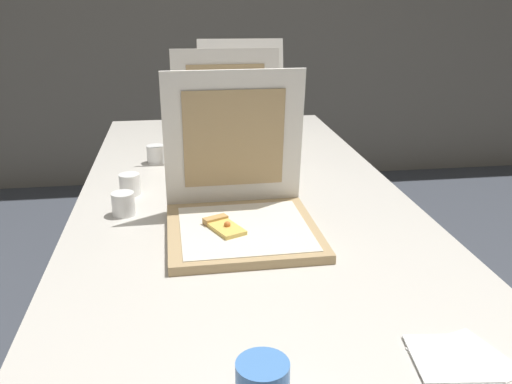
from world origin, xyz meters
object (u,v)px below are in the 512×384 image
(table, at_px, (242,208))
(cup_white_far, at_px, (156,154))
(napkin_pile, at_px, (458,359))
(cup_white_near_center, at_px, (123,204))
(cup_white_mid, at_px, (130,184))
(pizza_box_front, at_px, (240,209))
(pizza_box_back, at_px, (243,125))
(pizza_box_middle, at_px, (230,157))

(table, height_order, cup_white_far, cup_white_far)
(napkin_pile, bearing_deg, cup_white_near_center, 129.78)
(cup_white_far, height_order, cup_white_mid, same)
(pizza_box_front, xyz_separation_m, pizza_box_back, (0.12, 0.90, -0.00))
(pizza_box_middle, distance_m, pizza_box_back, 0.46)
(pizza_box_middle, height_order, napkin_pile, pizza_box_middle)
(cup_white_near_center, bearing_deg, napkin_pile, -50.22)
(pizza_box_back, relative_size, napkin_pile, 2.79)
(pizza_box_front, distance_m, cup_white_mid, 0.42)
(cup_white_mid, relative_size, cup_white_near_center, 1.00)
(cup_white_mid, bearing_deg, pizza_box_middle, 25.79)
(pizza_box_front, relative_size, cup_white_mid, 6.18)
(pizza_box_back, xyz_separation_m, cup_white_near_center, (-0.42, -0.76, -0.02))
(pizza_box_back, height_order, cup_white_mid, pizza_box_back)
(cup_white_mid, relative_size, napkin_pile, 0.36)
(table, relative_size, cup_white_mid, 32.99)
(pizza_box_back, bearing_deg, table, -93.57)
(pizza_box_middle, bearing_deg, cup_white_mid, -153.23)
(table, height_order, pizza_box_middle, pizza_box_middle)
(pizza_box_middle, height_order, cup_white_far, pizza_box_middle)
(pizza_box_back, height_order, napkin_pile, pizza_box_back)
(pizza_box_middle, bearing_deg, table, -84.38)
(pizza_box_front, relative_size, napkin_pile, 2.20)
(pizza_box_middle, bearing_deg, pizza_box_front, -91.44)
(table, height_order, napkin_pile, napkin_pile)
(cup_white_far, distance_m, napkin_pile, 1.28)
(table, relative_size, pizza_box_middle, 5.27)
(pizza_box_back, distance_m, napkin_pile, 1.48)
(cup_white_mid, distance_m, napkin_pile, 1.05)
(pizza_box_front, bearing_deg, cup_white_mid, 133.54)
(table, height_order, pizza_box_back, pizza_box_back)
(cup_white_near_center, height_order, napkin_pile, cup_white_near_center)
(cup_white_mid, bearing_deg, pizza_box_back, 55.67)
(pizza_box_back, xyz_separation_m, napkin_pile, (0.17, -1.47, -0.05))
(pizza_box_front, xyz_separation_m, cup_white_near_center, (-0.30, 0.14, -0.02))
(pizza_box_middle, relative_size, cup_white_near_center, 6.27)
(pizza_box_front, relative_size, pizza_box_middle, 0.99)
(pizza_box_middle, xyz_separation_m, cup_white_near_center, (-0.32, -0.31, -0.02))
(pizza_box_middle, bearing_deg, cup_white_far, 148.34)
(cup_white_near_center, bearing_deg, pizza_box_middle, 44.14)
(table, distance_m, cup_white_near_center, 0.36)
(pizza_box_front, bearing_deg, pizza_box_middle, 86.76)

